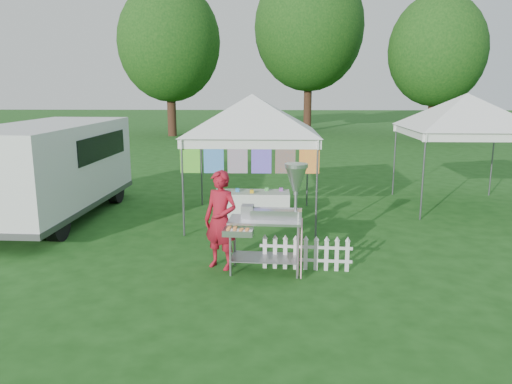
{
  "coord_description": "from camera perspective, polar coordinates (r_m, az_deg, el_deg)",
  "views": [
    {
      "loc": [
        0.47,
        -8.25,
        3.18
      ],
      "look_at": [
        0.16,
        1.5,
        1.1
      ],
      "focal_mm": 35.0,
      "sensor_mm": 36.0,
      "label": 1
    }
  ],
  "objects": [
    {
      "name": "ground",
      "position": [
        8.85,
        -1.34,
        -9.02
      ],
      "size": [
        120.0,
        120.0,
        0.0
      ],
      "primitive_type": "plane",
      "color": "#184614",
      "rests_on": "ground"
    },
    {
      "name": "picket_fence",
      "position": [
        8.86,
        5.7,
        -7.09
      ],
      "size": [
        1.62,
        0.15,
        0.56
      ],
      "rotation": [
        0.0,
        0.0,
        -0.08
      ],
      "color": "silver",
      "rests_on": "ground"
    },
    {
      "name": "cargo_van",
      "position": [
        13.09,
        -22.29,
        2.6
      ],
      "size": [
        2.43,
        5.62,
        2.3
      ],
      "rotation": [
        0.0,
        0.0,
        -0.04
      ],
      "color": "silver",
      "rests_on": "ground"
    },
    {
      "name": "donut_cart",
      "position": [
        8.47,
        2.41,
        -2.03
      ],
      "size": [
        1.42,
        0.88,
        1.91
      ],
      "rotation": [
        0.0,
        0.0,
        -0.07
      ],
      "color": "gray",
      "rests_on": "ground"
    },
    {
      "name": "canopy_right",
      "position": [
        14.17,
        23.03,
        10.33
      ],
      "size": [
        4.24,
        4.24,
        3.45
      ],
      "color": "#59595E",
      "rests_on": "ground"
    },
    {
      "name": "vendor",
      "position": [
        8.77,
        -4.07,
        -3.22
      ],
      "size": [
        0.76,
        0.67,
        1.75
      ],
      "primitive_type": "imported",
      "rotation": [
        0.0,
        0.0,
        -0.48
      ],
      "color": "maroon",
      "rests_on": "ground"
    },
    {
      "name": "tree_right",
      "position": [
        31.78,
        19.99,
        14.95
      ],
      "size": [
        5.6,
        5.6,
        8.42
      ],
      "color": "#331B12",
      "rests_on": "ground"
    },
    {
      "name": "tree_left",
      "position": [
        33.0,
        -9.88,
        16.48
      ],
      "size": [
        6.4,
        6.4,
        9.53
      ],
      "color": "#331B12",
      "rests_on": "ground"
    },
    {
      "name": "display_table",
      "position": [
        12.05,
        -0.46,
        -1.57
      ],
      "size": [
        1.8,
        0.7,
        0.69
      ],
      "primitive_type": "cube",
      "color": "white",
      "rests_on": "ground"
    },
    {
      "name": "tree_mid",
      "position": [
        36.55,
        6.11,
        18.18
      ],
      "size": [
        7.6,
        7.6,
        11.52
      ],
      "color": "#331B12",
      "rests_on": "ground"
    },
    {
      "name": "canopy_main",
      "position": [
        11.75,
        -0.46,
        11.09
      ],
      "size": [
        4.24,
        4.24,
        3.45
      ],
      "color": "#59595E",
      "rests_on": "ground"
    }
  ]
}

